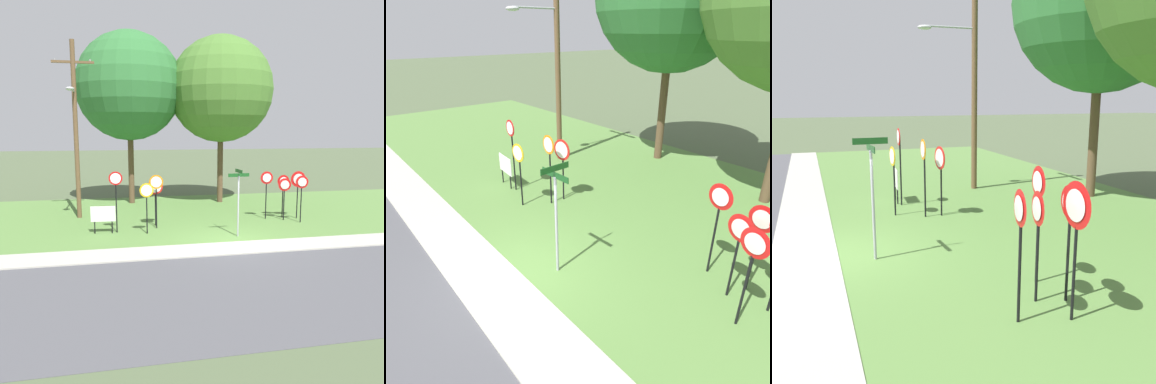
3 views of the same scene
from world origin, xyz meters
TOP-DOWN VIEW (x-y plane):
  - ground_plane at (0.00, 0.00)m, footprint 160.00×160.00m
  - sidewalk_strip at (0.00, -0.80)m, footprint 44.00×1.60m
  - grass_median at (0.00, 6.00)m, footprint 44.00×12.00m
  - stop_sign_near_left at (-3.34, 2.06)m, footprint 0.64×0.11m
  - stop_sign_near_right at (-2.81, 2.95)m, footprint 0.66×0.10m
  - stop_sign_far_left at (-2.80, 3.50)m, footprint 0.76×0.13m
  - stop_sign_far_center at (-4.67, 2.55)m, footprint 0.61×0.10m
  - yield_sign_near_left at (3.05, 3.85)m, footprint 0.66×0.12m
  - yield_sign_near_right at (4.46, 2.72)m, footprint 0.64×0.13m
  - yield_sign_far_left at (3.86, 3.40)m, footprint 0.66×0.13m
  - yield_sign_far_right at (4.03, 3.96)m, footprint 0.65×0.11m
  - yield_sign_center at (4.71, 3.64)m, footprint 0.83×0.10m
  - street_name_post at (0.53, 0.84)m, footprint 0.96×0.82m
  - utility_pole at (-6.60, 5.98)m, footprint 2.10×2.48m
  - notice_board at (-5.27, 2.50)m, footprint 1.10×0.12m
  - oak_tree_left at (-3.63, 9.98)m, footprint 6.61×6.61m

SIDE VIEW (x-z plane):
  - ground_plane at x=0.00m, z-range 0.00..0.00m
  - grass_median at x=0.00m, z-range 0.00..0.04m
  - sidewalk_strip at x=0.00m, z-range 0.00..0.06m
  - notice_board at x=-5.27m, z-range 0.25..1.50m
  - yield_sign_far_left at x=3.86m, z-range 0.56..2.75m
  - stop_sign_near_left at x=-3.34m, z-range 0.54..2.84m
  - stop_sign_far_left at x=-2.80m, z-range 0.57..2.88m
  - yield_sign_far_right at x=4.03m, z-range 0.59..2.88m
  - street_name_post at x=0.53m, z-range 0.32..3.28m
  - yield_sign_near_right at x=4.46m, z-range 0.61..3.00m
  - stop_sign_near_right at x=-2.81m, z-range 0.60..3.16m
  - yield_sign_near_left at x=3.05m, z-range 0.64..3.16m
  - yield_sign_center at x=4.71m, z-range 0.67..3.18m
  - stop_sign_far_center at x=-4.67m, z-range 0.62..3.42m
  - utility_pole at x=-6.60m, z-range 0.39..9.52m
  - oak_tree_left at x=-3.63m, z-range 2.02..12.61m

